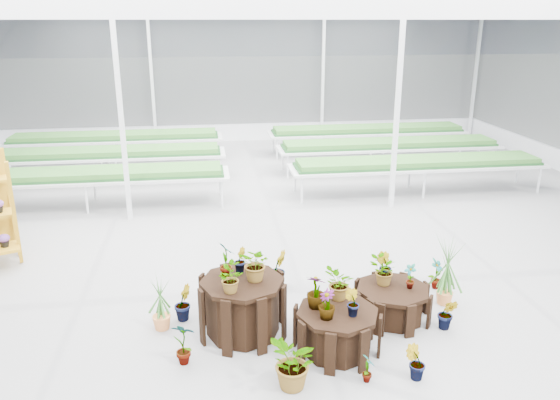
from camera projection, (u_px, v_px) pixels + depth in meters
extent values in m
plane|color=gray|center=(293.00, 295.00, 8.73)|extent=(24.00, 24.00, 0.00)
cylinder|color=black|center=(243.00, 307.00, 7.57)|extent=(1.55, 1.55, 0.82)
cylinder|color=black|center=(337.00, 331.00, 7.20)|extent=(1.45, 1.45, 0.59)
cylinder|color=black|center=(392.00, 303.00, 8.00)|extent=(1.25, 1.25, 0.50)
imported|color=#376E2C|center=(226.00, 259.00, 7.45)|extent=(0.28, 0.33, 0.54)
imported|color=#376E2C|center=(256.00, 264.00, 7.36)|extent=(0.58, 0.56, 0.49)
imported|color=#376E2C|center=(240.00, 260.00, 7.64)|extent=(0.20, 0.23, 0.36)
imported|color=#376E2C|center=(229.00, 278.00, 7.07)|extent=(0.43, 0.45, 0.39)
imported|color=#376E2C|center=(316.00, 291.00, 7.13)|extent=(0.36, 0.36, 0.46)
imported|color=#376E2C|center=(352.00, 303.00, 6.95)|extent=(0.25, 0.25, 0.36)
imported|color=#376E2C|center=(339.00, 284.00, 7.32)|extent=(0.52, 0.54, 0.47)
imported|color=#376E2C|center=(327.00, 304.00, 6.87)|extent=(0.29, 0.29, 0.40)
imported|color=#376E2C|center=(383.00, 271.00, 7.95)|extent=(0.41, 0.36, 0.43)
imported|color=#376E2C|center=(410.00, 276.00, 7.85)|extent=(0.20, 0.23, 0.38)
imported|color=#376E2C|center=(384.00, 266.00, 8.12)|extent=(0.30, 0.30, 0.42)
imported|color=#376E2C|center=(184.00, 343.00, 6.91)|extent=(0.38, 0.33, 0.61)
imported|color=#376E2C|center=(183.00, 302.00, 7.97)|extent=(0.31, 0.35, 0.54)
imported|color=#376E2C|center=(294.00, 364.00, 6.42)|extent=(0.55, 0.63, 0.69)
imported|color=#376E2C|center=(368.00, 368.00, 6.59)|extent=(0.14, 0.20, 0.39)
imported|color=#376E2C|center=(415.00, 363.00, 6.64)|extent=(0.30, 0.26, 0.45)
imported|color=#376E2C|center=(447.00, 314.00, 7.72)|extent=(0.34, 0.32, 0.49)
imported|color=#376E2C|center=(436.00, 274.00, 8.88)|extent=(0.33, 0.33, 0.53)
imported|color=#376E2C|center=(383.00, 271.00, 9.01)|extent=(0.40, 0.40, 0.51)
imported|color=#376E2C|center=(278.00, 269.00, 8.95)|extent=(0.42, 0.44, 0.63)
imported|color=#376E2C|center=(249.00, 289.00, 8.25)|extent=(0.41, 0.44, 0.63)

